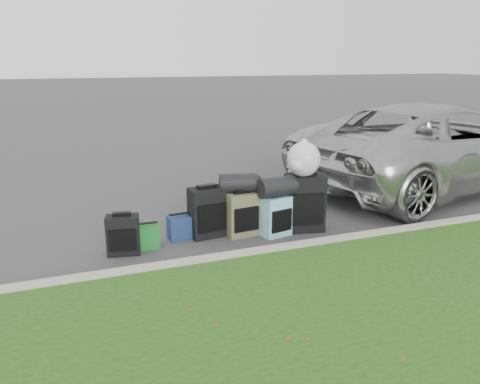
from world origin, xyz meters
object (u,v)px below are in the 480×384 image
object	(u,v)px
suitcase_small_black	(123,235)
tote_green	(149,237)
suitcase_large_black_right	(305,203)
suitcase_large_black_left	(207,212)
suitcase_olive	(242,214)
suv	(435,146)
suitcase_teal	(276,216)
tote_navy	(179,228)

from	to	relation	value
suitcase_small_black	tote_green	world-z (taller)	suitcase_small_black
suitcase_large_black_right	tote_green	bearing A→B (deg)	-171.48
suitcase_large_black_left	suitcase_small_black	bearing A→B (deg)	-176.21
suitcase_olive	suitcase_large_black_right	xyz separation A→B (m)	(0.92, -0.14, 0.10)
suitcase_large_black_left	suv	bearing A→B (deg)	5.04
suitcase_small_black	tote_green	distance (m)	0.37
suv	tote_green	distance (m)	5.89
suv	tote_green	size ratio (longest dim) A/B	19.18
suv	suitcase_teal	world-z (taller)	suv
suitcase_small_black	suitcase_teal	bearing A→B (deg)	8.57
tote_navy	tote_green	bearing A→B (deg)	-163.00
suv	suitcase_large_black_right	size ratio (longest dim) A/B	7.05
suv	suitcase_olive	bearing A→B (deg)	94.10
suitcase_teal	suitcase_large_black_right	bearing A→B (deg)	-4.42
tote_green	tote_navy	distance (m)	0.48
suitcase_small_black	suitcase_large_black_right	world-z (taller)	suitcase_large_black_right
suv	suitcase_olive	world-z (taller)	suv
tote_green	tote_navy	size ratio (longest dim) A/B	0.94
suitcase_olive	tote_navy	world-z (taller)	suitcase_olive
suitcase_olive	suitcase_teal	world-z (taller)	suitcase_olive
suitcase_small_black	suitcase_large_black_left	size ratio (longest dim) A/B	0.73
suv	suitcase_small_black	size ratio (longest dim) A/B	11.32
suitcase_large_black_right	tote_green	xyz separation A→B (m)	(-2.24, 0.14, -0.26)
suitcase_teal	tote_green	world-z (taller)	suitcase_teal
suitcase_small_black	tote_navy	size ratio (longest dim) A/B	1.59
suitcase_olive	tote_navy	xyz separation A→B (m)	(-0.87, 0.17, -0.15)
tote_navy	suitcase_large_black_right	bearing A→B (deg)	-13.17
suv	suitcase_large_black_right	distance (m)	3.75
suitcase_large_black_right	suv	bearing A→B (deg)	31.95
suitcase_large_black_left	suitcase_olive	bearing A→B (deg)	-21.43
suitcase_olive	tote_green	world-z (taller)	suitcase_olive
suv	suitcase_small_black	xyz separation A→B (m)	(-6.09, -1.23, -0.55)
tote_green	suitcase_large_black_left	bearing A→B (deg)	11.21
tote_green	tote_navy	xyz separation A→B (m)	(0.45, 0.17, 0.01)
suitcase_small_black	tote_navy	world-z (taller)	suitcase_small_black
suv	suitcase_small_black	distance (m)	6.23
suitcase_large_black_left	tote_navy	bearing A→B (deg)	166.77
suitcase_small_black	suitcase_large_black_right	xyz separation A→B (m)	(2.58, -0.04, 0.16)
suv	tote_green	xyz separation A→B (m)	(-5.75, -1.13, -0.66)
suitcase_olive	suitcase_large_black_right	size ratio (longest dim) A/B	0.75
suitcase_large_black_right	suitcase_small_black	bearing A→B (deg)	-168.91
suitcase_large_black_left	tote_navy	distance (m)	0.44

